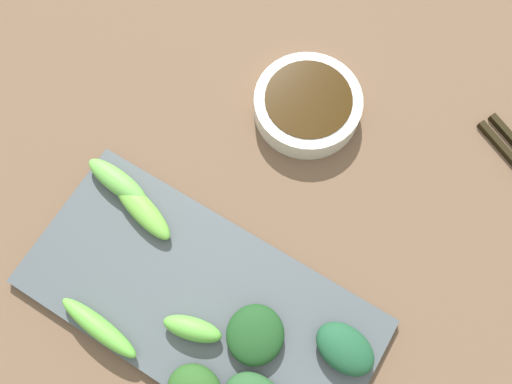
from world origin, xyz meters
TOP-DOWN VIEW (x-y plane):
  - tabletop at (0.00, 0.00)m, footprint 2.10×2.10m
  - sauce_bowl at (-0.17, -0.02)m, footprint 0.13×0.13m
  - serving_plate at (0.09, -0.00)m, footprint 0.18×0.39m
  - broccoli_leafy_0 at (0.06, 0.15)m, footprint 0.05×0.07m
  - broccoli_stalk_1 at (0.03, -0.15)m, footprint 0.04×0.09m
  - broccoli_leafy_3 at (0.09, 0.07)m, footprint 0.08×0.07m
  - broccoli_stalk_4 at (0.17, -0.07)m, footprint 0.03×0.10m
  - broccoli_stalk_6 at (0.04, -0.11)m, footprint 0.05×0.10m
  - broccoli_stalk_7 at (0.12, 0.01)m, footprint 0.04×0.07m

SIDE VIEW (x-z plane):
  - tabletop at x=0.00m, z-range 0.00..0.02m
  - serving_plate at x=0.09m, z-range 0.02..0.03m
  - sauce_bowl at x=-0.17m, z-range 0.02..0.05m
  - broccoli_stalk_6 at x=0.04m, z-range 0.03..0.05m
  - broccoli_stalk_4 at x=0.17m, z-range 0.03..0.06m
  - broccoli_stalk_1 at x=0.03m, z-range 0.03..0.06m
  - broccoli_stalk_7 at x=0.12m, z-range 0.03..0.06m
  - broccoli_leafy_3 at x=0.09m, z-range 0.03..0.06m
  - broccoli_leafy_0 at x=0.06m, z-range 0.03..0.06m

